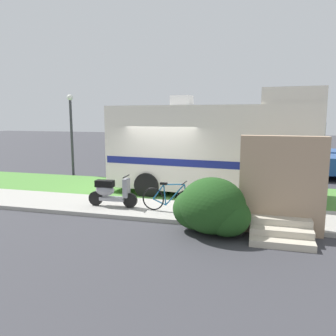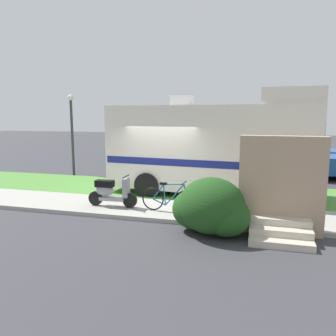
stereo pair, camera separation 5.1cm
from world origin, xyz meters
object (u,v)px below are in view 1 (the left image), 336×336
(pickup_truck_near, at_px, (305,157))
(scooter, at_px, (111,192))
(bicycle, at_px, (170,199))
(bottle_green, at_px, (261,212))
(street_lamp_post, at_px, (71,126))
(motorhome_rv, at_px, (213,147))
(pickup_truck_far, at_px, (308,150))

(pickup_truck_near, bearing_deg, scooter, -131.31)
(bicycle, relative_size, bottle_green, 6.27)
(pickup_truck_near, height_order, bottle_green, pickup_truck_near)
(bottle_green, relative_size, street_lamp_post, 0.07)
(scooter, bearing_deg, motorhome_rv, 43.60)
(scooter, relative_size, bottle_green, 5.75)
(bicycle, distance_m, street_lamp_post, 8.16)
(bicycle, relative_size, pickup_truck_near, 0.31)
(street_lamp_post, bearing_deg, bicycle, -39.72)
(motorhome_rv, bearing_deg, bottle_green, -56.10)
(pickup_truck_far, height_order, bottle_green, pickup_truck_far)
(motorhome_rv, height_order, bottle_green, motorhome_rv)
(scooter, distance_m, bottle_green, 4.45)
(scooter, distance_m, bicycle, 1.89)
(bicycle, relative_size, pickup_truck_far, 0.30)
(bottle_green, bearing_deg, pickup_truck_far, 76.32)
(scooter, relative_size, pickup_truck_far, 0.28)
(pickup_truck_near, height_order, pickup_truck_far, pickup_truck_far)
(scooter, distance_m, pickup_truck_far, 12.43)
(motorhome_rv, height_order, pickup_truck_near, motorhome_rv)
(bottle_green, height_order, street_lamp_post, street_lamp_post)
(scooter, bearing_deg, bicycle, -2.89)
(motorhome_rv, distance_m, bicycle, 3.12)
(motorhome_rv, xyz_separation_m, bicycle, (-0.87, -2.72, -1.27))
(scooter, bearing_deg, street_lamp_post, 130.33)
(scooter, relative_size, street_lamp_post, 0.41)
(motorhome_rv, height_order, bicycle, motorhome_rv)
(motorhome_rv, xyz_separation_m, bottle_green, (1.68, -2.50, -1.53))
(motorhome_rv, relative_size, bottle_green, 26.97)
(motorhome_rv, bearing_deg, bicycle, -107.77)
(motorhome_rv, height_order, street_lamp_post, street_lamp_post)
(motorhome_rv, relative_size, pickup_truck_near, 1.31)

